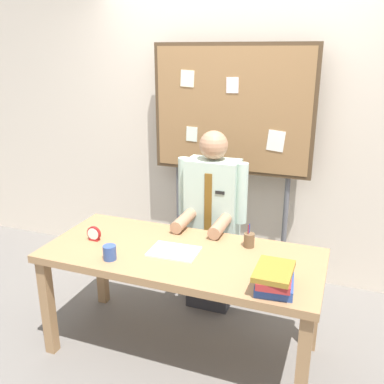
% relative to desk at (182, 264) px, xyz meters
% --- Properties ---
extents(ground_plane, '(12.00, 12.00, 0.00)m').
position_rel_desk_xyz_m(ground_plane, '(0.00, 0.00, -0.67)').
color(ground_plane, slate).
extents(back_wall, '(6.40, 0.08, 2.70)m').
position_rel_desk_xyz_m(back_wall, '(0.00, 1.32, 0.68)').
color(back_wall, beige).
rests_on(back_wall, ground_plane).
extents(desk, '(1.80, 0.79, 0.75)m').
position_rel_desk_xyz_m(desk, '(0.00, 0.00, 0.00)').
color(desk, '#9E754C').
rests_on(desk, ground_plane).
extents(person, '(0.55, 0.56, 1.43)m').
position_rel_desk_xyz_m(person, '(0.00, 0.64, 0.00)').
color(person, '#2D2D33').
rests_on(person, ground_plane).
extents(bulletin_board, '(1.36, 0.09, 2.06)m').
position_rel_desk_xyz_m(bulletin_board, '(-0.00, 1.12, 0.83)').
color(bulletin_board, '#4C3823').
rests_on(bulletin_board, ground_plane).
extents(book_stack, '(0.23, 0.30, 0.13)m').
position_rel_desk_xyz_m(book_stack, '(0.64, -0.24, 0.15)').
color(book_stack, '#2D4C99').
rests_on(book_stack, desk).
extents(open_notebook, '(0.32, 0.24, 0.01)m').
position_rel_desk_xyz_m(open_notebook, '(-0.04, -0.02, 0.09)').
color(open_notebook, '#F4EFCC').
rests_on(open_notebook, desk).
extents(desk_clock, '(0.10, 0.04, 0.10)m').
position_rel_desk_xyz_m(desk_clock, '(-0.63, -0.04, 0.13)').
color(desk_clock, maroon).
rests_on(desk_clock, desk).
extents(coffee_mug, '(0.08, 0.08, 0.09)m').
position_rel_desk_xyz_m(coffee_mug, '(-0.38, -0.25, 0.13)').
color(coffee_mug, '#334C8C').
rests_on(coffee_mug, desk).
extents(pen_holder, '(0.07, 0.07, 0.16)m').
position_rel_desk_xyz_m(pen_holder, '(0.39, 0.23, 0.14)').
color(pen_holder, brown).
rests_on(pen_holder, desk).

